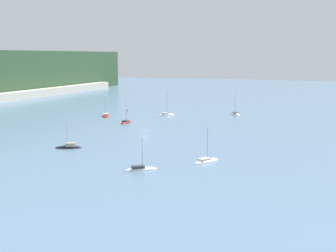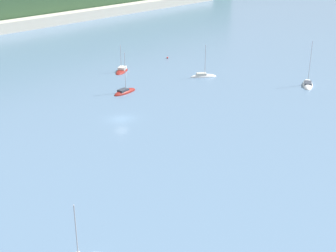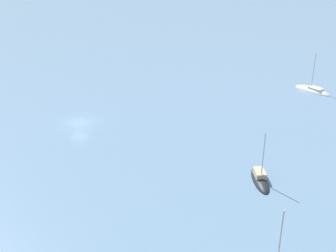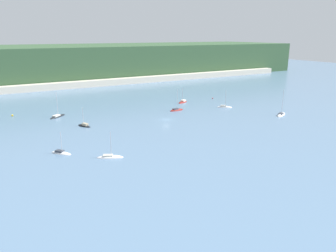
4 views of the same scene
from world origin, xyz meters
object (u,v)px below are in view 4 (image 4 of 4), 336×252
sailboat_5 (281,115)px  sailboat_3 (176,110)px  sailboat_6 (84,126)px  sailboat_7 (183,102)px  sailboat_1 (61,153)px  mooring_buoy_1 (213,98)px  sailboat_2 (57,117)px  mooring_buoy_0 (12,115)px  sailboat_4 (224,107)px  sailboat_0 (110,157)px

sailboat_5 → sailboat_3: bearing=111.6°
sailboat_3 → sailboat_5: 44.11m
sailboat_6 → sailboat_7: sailboat_7 is taller
sailboat_1 → mooring_buoy_1: 96.97m
sailboat_3 → sailboat_6: bearing=-176.5°
sailboat_2 → sailboat_6: sailboat_2 is taller
sailboat_6 → mooring_buoy_0: size_ratio=10.36×
sailboat_6 → sailboat_7: size_ratio=0.99×
sailboat_2 → sailboat_5: size_ratio=0.93×
sailboat_2 → sailboat_4: bearing=-56.3°
sailboat_0 → sailboat_2: 54.05m
sailboat_2 → sailboat_4: 73.02m
mooring_buoy_0 → sailboat_6: bearing=-54.4°
sailboat_4 → sailboat_7: (-10.27, 19.40, 0.03)m
sailboat_7 → sailboat_5: bearing=86.2°
sailboat_2 → sailboat_4: sailboat_2 is taller
sailboat_7 → mooring_buoy_1: 18.49m
sailboat_3 → sailboat_4: (22.24, -5.71, 0.01)m
sailboat_2 → sailboat_5: sailboat_5 is taller
sailboat_3 → sailboat_2: bearing=160.0°
sailboat_6 → mooring_buoy_0: sailboat_6 is taller
sailboat_5 → mooring_buoy_0: (-97.01, 53.50, 0.30)m
mooring_buoy_1 → sailboat_0: bearing=-144.7°
sailboat_5 → sailboat_6: bearing=135.3°
sailboat_1 → sailboat_7: (68.15, 43.40, 0.04)m
sailboat_6 → mooring_buoy_1: sailboat_6 is taller
sailboat_5 → mooring_buoy_1: (-2.81, 42.85, 0.21)m
sailboat_1 → sailboat_4: bearing=68.6°
sailboat_4 → mooring_buoy_1: bearing=107.6°
sailboat_2 → mooring_buoy_1: size_ratio=19.61×
sailboat_4 → mooring_buoy_1: 21.23m
sailboat_1 → mooring_buoy_0: size_ratio=9.32×
sailboat_1 → mooring_buoy_1: (86.63, 43.58, 0.19)m
sailboat_3 → mooring_buoy_1: (30.45, 13.87, 0.19)m
sailboat_7 → mooring_buoy_0: bearing=-38.4°
sailboat_0 → sailboat_2: bearing=118.8°
sailboat_6 → sailboat_7: 57.65m
sailboat_4 → sailboat_7: sailboat_4 is taller
sailboat_1 → mooring_buoy_1: sailboat_1 is taller
sailboat_0 → sailboat_7: bearing=69.0°
sailboat_2 → sailboat_4: (70.23, -19.98, 0.00)m
sailboat_1 → sailboat_2: bearing=131.1°
sailboat_4 → sailboat_1: bearing=-122.6°
sailboat_1 → sailboat_7: sailboat_7 is taller
sailboat_4 → sailboat_2: bearing=-155.5°
sailboat_4 → sailboat_5: 25.75m
sailboat_4 → sailboat_5: size_ratio=0.77×
sailboat_7 → sailboat_0: bearing=12.7°
sailboat_3 → sailboat_4: sailboat_3 is taller
sailboat_0 → sailboat_2: (-2.63, 53.98, 0.02)m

